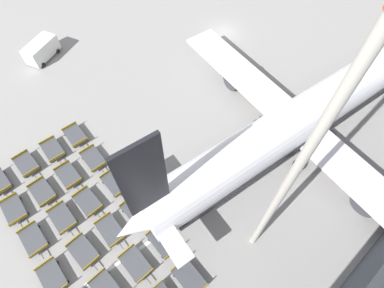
# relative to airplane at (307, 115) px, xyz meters

# --- Properties ---
(ground_plane) EXTENTS (500.00, 500.00, 0.00)m
(ground_plane) POSITION_rel_airplane_xyz_m (-17.96, 6.24, -3.10)
(ground_plane) COLOR gray
(airplane) EXTENTS (35.36, 44.05, 13.67)m
(airplane) POSITION_rel_airplane_xyz_m (0.00, 0.00, 0.00)
(airplane) COLOR white
(airplane) RESTS_ON ground_plane
(service_van) EXTENTS (3.79, 5.02, 2.31)m
(service_van) POSITION_rel_airplane_xyz_m (-30.00, -15.41, -1.85)
(service_van) COLOR white
(service_van) RESTS_ON ground_plane
(baggage_dolly_row_near_col_b) EXTENTS (3.54, 1.91, 0.92)m
(baggage_dolly_row_near_col_b) POSITION_rel_airplane_xyz_m (-11.89, -27.33, -2.62)
(baggage_dolly_row_near_col_b) COLOR #424449
(baggage_dolly_row_near_col_b) RESTS_ON ground_plane
(baggage_dolly_row_near_col_c) EXTENTS (3.51, 1.86, 0.92)m
(baggage_dolly_row_near_col_c) POSITION_rel_airplane_xyz_m (-8.11, -27.19, -2.62)
(baggage_dolly_row_near_col_c) COLOR #424449
(baggage_dolly_row_near_col_c) RESTS_ON ground_plane
(baggage_dolly_row_near_col_d) EXTENTS (3.52, 1.88, 0.92)m
(baggage_dolly_row_near_col_d) POSITION_rel_airplane_xyz_m (-4.17, -27.40, -2.62)
(baggage_dolly_row_near_col_d) COLOR #424449
(baggage_dolly_row_near_col_d) RESTS_ON ground_plane
(baggage_dolly_row_mid_a_col_a) EXTENTS (3.52, 1.86, 0.92)m
(baggage_dolly_row_mid_a_col_a) POSITION_rel_airplane_xyz_m (-15.71, -24.34, -2.62)
(baggage_dolly_row_mid_a_col_a) COLOR #424449
(baggage_dolly_row_mid_a_col_a) RESTS_ON ground_plane
(baggage_dolly_row_mid_a_col_b) EXTENTS (3.51, 1.84, 0.92)m
(baggage_dolly_row_mid_a_col_b) POSITION_rel_airplane_xyz_m (-11.76, -24.52, -2.62)
(baggage_dolly_row_mid_a_col_b) COLOR #424449
(baggage_dolly_row_mid_a_col_b) RESTS_ON ground_plane
(baggage_dolly_row_mid_a_col_c) EXTENTS (3.51, 1.85, 0.92)m
(baggage_dolly_row_mid_a_col_c) POSITION_rel_airplane_xyz_m (-8.19, -24.32, -2.62)
(baggage_dolly_row_mid_a_col_c) COLOR #424449
(baggage_dolly_row_mid_a_col_c) RESTS_ON ground_plane
(baggage_dolly_row_mid_a_col_d) EXTENTS (3.54, 1.93, 0.92)m
(baggage_dolly_row_mid_a_col_d) POSITION_rel_airplane_xyz_m (-4.29, -24.40, -2.62)
(baggage_dolly_row_mid_a_col_d) COLOR #424449
(baggage_dolly_row_mid_a_col_d) RESTS_ON ground_plane
(baggage_dolly_row_mid_b_col_a) EXTENTS (3.53, 1.91, 0.92)m
(baggage_dolly_row_mid_b_col_a) POSITION_rel_airplane_xyz_m (-15.54, -21.51, -2.62)
(baggage_dolly_row_mid_b_col_a) COLOR #424449
(baggage_dolly_row_mid_b_col_a) RESTS_ON ground_plane
(baggage_dolly_row_mid_b_col_b) EXTENTS (3.50, 1.83, 0.92)m
(baggage_dolly_row_mid_b_col_b) POSITION_rel_airplane_xyz_m (-11.74, -21.76, -2.62)
(baggage_dolly_row_mid_b_col_b) COLOR #424449
(baggage_dolly_row_mid_b_col_b) RESTS_ON ground_plane
(baggage_dolly_row_mid_b_col_c) EXTENTS (3.52, 1.88, 0.92)m
(baggage_dolly_row_mid_b_col_c) POSITION_rel_airplane_xyz_m (-7.99, -21.75, -2.62)
(baggage_dolly_row_mid_b_col_c) COLOR #424449
(baggage_dolly_row_mid_b_col_c) RESTS_ON ground_plane
(baggage_dolly_row_mid_b_col_d) EXTENTS (3.52, 1.87, 0.92)m
(baggage_dolly_row_mid_b_col_d) POSITION_rel_airplane_xyz_m (-4.31, -21.62, -2.62)
(baggage_dolly_row_mid_b_col_d) COLOR #424449
(baggage_dolly_row_mid_b_col_d) RESTS_ON ground_plane
(baggage_dolly_row_mid_b_col_e) EXTENTS (3.51, 1.85, 0.92)m
(baggage_dolly_row_mid_b_col_e) POSITION_rel_airplane_xyz_m (-0.48, -21.58, -2.62)
(baggage_dolly_row_mid_b_col_e) COLOR #424449
(baggage_dolly_row_mid_b_col_e) RESTS_ON ground_plane
(baggage_dolly_row_far_col_a) EXTENTS (3.53, 1.90, 0.92)m
(baggage_dolly_row_far_col_a) POSITION_rel_airplane_xyz_m (-15.61, -18.80, -2.62)
(baggage_dolly_row_far_col_a) COLOR #424449
(baggage_dolly_row_far_col_a) RESTS_ON ground_plane
(baggage_dolly_row_far_col_b) EXTENTS (3.52, 1.86, 0.92)m
(baggage_dolly_row_far_col_b) POSITION_rel_airplane_xyz_m (-11.76, -18.86, -2.62)
(baggage_dolly_row_far_col_b) COLOR #424449
(baggage_dolly_row_far_col_b) RESTS_ON ground_plane
(baggage_dolly_row_far_col_c) EXTENTS (3.51, 1.84, 0.92)m
(baggage_dolly_row_far_col_c) POSITION_rel_airplane_xyz_m (-7.98, -18.72, -2.62)
(baggage_dolly_row_far_col_c) COLOR #424449
(baggage_dolly_row_far_col_c) RESTS_ON ground_plane
(baggage_dolly_row_far_col_d) EXTENTS (3.52, 1.88, 0.92)m
(baggage_dolly_row_far_col_d) POSITION_rel_airplane_xyz_m (-4.24, -18.90, -2.62)
(baggage_dolly_row_far_col_d) COLOR #424449
(baggage_dolly_row_far_col_d) RESTS_ON ground_plane
(baggage_dolly_row_far_col_e) EXTENTS (3.50, 1.83, 0.92)m
(baggage_dolly_row_far_col_e) POSITION_rel_airplane_xyz_m (-0.45, -18.70, -2.62)
(baggage_dolly_row_far_col_e) COLOR #424449
(baggage_dolly_row_far_col_e) RESTS_ON ground_plane
(baggage_dolly_row_far_col_f) EXTENTS (3.51, 1.85, 0.92)m
(baggage_dolly_row_far_col_f) POSITION_rel_airplane_xyz_m (3.33, -18.91, -2.62)
(baggage_dolly_row_far_col_f) COLOR #424449
(baggage_dolly_row_far_col_f) RESTS_ON ground_plane
(apron_light_mast) EXTENTS (2.00, 0.70, 28.69)m
(apron_light_mast) POSITION_rel_airplane_xyz_m (4.66, -12.55, 13.04)
(apron_light_mast) COLOR #ADA89E
(apron_light_mast) RESTS_ON ground_plane
(stand_guidance_stripe) EXTENTS (3.97, 33.10, 0.01)m
(stand_guidance_stripe) POSITION_rel_airplane_xyz_m (-0.18, -9.23, -3.10)
(stand_guidance_stripe) COLOR white
(stand_guidance_stripe) RESTS_ON ground_plane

